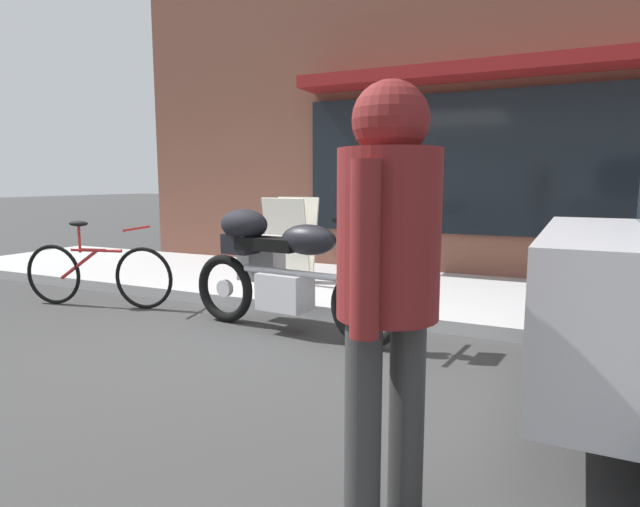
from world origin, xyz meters
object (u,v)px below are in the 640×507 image
(parked_bicycle, at_px, (97,273))
(pedestrian_walking, at_px, (388,256))
(touring_motorcycle, at_px, (279,264))
(sandwich_board_sign, at_px, (291,240))

(parked_bicycle, distance_m, pedestrian_walking, 4.51)
(touring_motorcycle, height_order, pedestrian_walking, pedestrian_walking)
(parked_bicycle, bearing_deg, pedestrian_walking, -28.41)
(parked_bicycle, distance_m, sandwich_board_sign, 2.17)
(parked_bicycle, relative_size, sandwich_board_sign, 1.67)
(pedestrian_walking, xyz_separation_m, sandwich_board_sign, (-2.39, 3.64, -0.42))
(touring_motorcycle, xyz_separation_m, parked_bicycle, (-2.22, -0.03, -0.24))
(touring_motorcycle, bearing_deg, pedestrian_walking, -51.72)
(touring_motorcycle, xyz_separation_m, pedestrian_walking, (1.70, -2.15, 0.45))
(pedestrian_walking, bearing_deg, parked_bicycle, 151.59)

